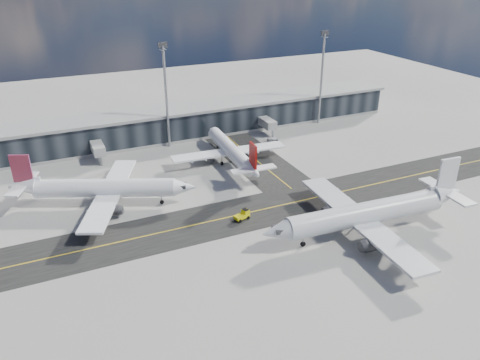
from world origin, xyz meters
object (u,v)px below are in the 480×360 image
(baggage_tug, at_px, (243,215))
(airliner_near, at_px, (368,213))
(airliner_af, at_px, (102,188))
(airliner_redtail, at_px, (231,151))
(service_van, at_px, (275,142))

(baggage_tug, bearing_deg, airliner_near, 38.19)
(airliner_af, distance_m, airliner_near, 55.51)
(airliner_af, distance_m, airliner_redtail, 35.42)
(airliner_redtail, relative_size, airliner_near, 0.82)
(airliner_redtail, distance_m, baggage_tug, 29.17)
(airliner_af, height_order, service_van, airliner_af)
(airliner_af, relative_size, service_van, 6.51)
(airliner_redtail, relative_size, service_van, 6.15)
(airliner_near, height_order, baggage_tug, airliner_near)
(airliner_af, xyz_separation_m, airliner_redtail, (34.19, 9.24, -0.38))
(airliner_af, distance_m, service_van, 53.81)
(airliner_near, relative_size, baggage_tug, 12.48)
(airliner_near, bearing_deg, baggage_tug, 57.28)
(baggage_tug, xyz_separation_m, service_van, (26.23, 34.85, -0.20))
(baggage_tug, bearing_deg, airliner_redtail, 145.95)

